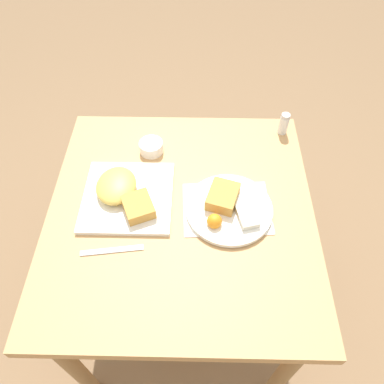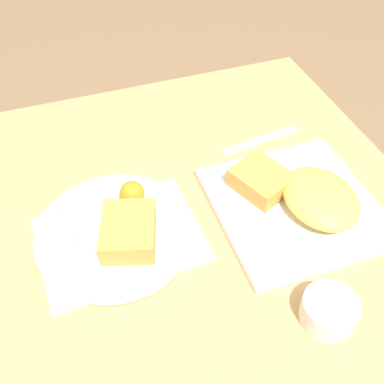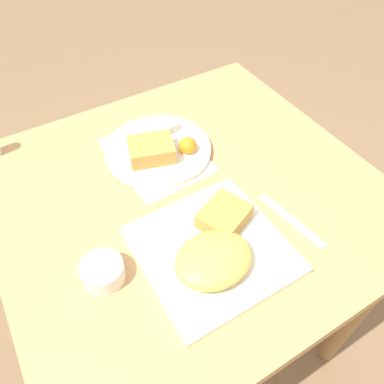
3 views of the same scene
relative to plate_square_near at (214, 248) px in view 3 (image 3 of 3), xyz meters
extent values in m
plane|color=#846647|center=(0.04, 0.17, -0.77)|extent=(8.00, 8.00, 0.00)
cube|color=tan|center=(0.04, 0.17, -0.04)|extent=(0.84, 0.80, 0.04)
cylinder|color=#9F7649|center=(0.40, -0.17, -0.42)|extent=(0.05, 0.05, 0.72)
cylinder|color=#9F7649|center=(-0.32, 0.51, -0.42)|extent=(0.05, 0.05, 0.72)
cylinder|color=#9F7649|center=(0.40, 0.51, -0.42)|extent=(0.05, 0.05, 0.72)
cube|color=silver|center=(0.03, 0.31, -0.02)|extent=(0.21, 0.27, 0.00)
cube|color=white|center=(0.00, 0.01, -0.01)|extent=(0.27, 0.27, 0.01)
ellipsoid|color=#E5BC51|center=(-0.02, -0.03, 0.01)|extent=(0.15, 0.12, 0.04)
cube|color=gold|center=(0.06, 0.05, 0.01)|extent=(0.12, 0.11, 0.04)
cylinder|color=white|center=(0.04, 0.32, -0.01)|extent=(0.26, 0.26, 0.01)
cube|color=gold|center=(0.02, 0.30, 0.02)|extent=(0.12, 0.11, 0.04)
cube|color=beige|center=(0.06, 0.36, 0.01)|extent=(0.13, 0.08, 0.02)
sphere|color=orange|center=(0.10, 0.27, 0.01)|extent=(0.04, 0.04, 0.04)
cylinder|color=white|center=(-0.20, 0.06, 0.00)|extent=(0.08, 0.08, 0.04)
cylinder|color=#D1B775|center=(-0.20, 0.06, 0.02)|extent=(0.07, 0.07, 0.00)
cube|color=silver|center=(0.19, -0.01, -0.02)|extent=(0.04, 0.18, 0.00)
camera|label=1|loc=(0.70, 0.22, 0.90)|focal=35.00mm
camera|label=2|loc=(-0.43, 0.35, 0.57)|focal=42.00mm
camera|label=3|loc=(-0.24, -0.32, 0.61)|focal=35.00mm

